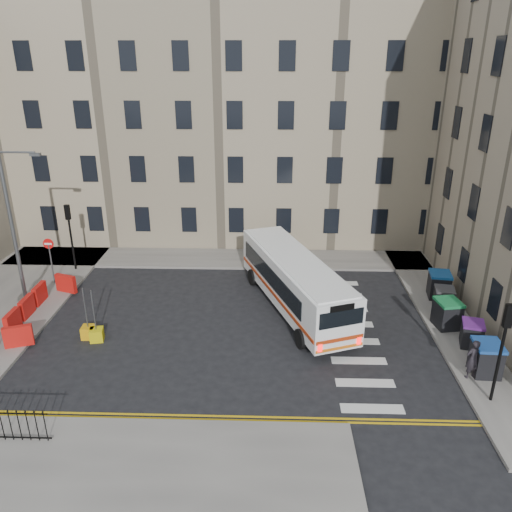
# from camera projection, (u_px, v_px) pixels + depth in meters

# --- Properties ---
(ground) EXTENTS (120.00, 120.00, 0.00)m
(ground) POSITION_uv_depth(u_px,v_px,m) (268.00, 327.00, 24.57)
(ground) COLOR black
(ground) RESTS_ON ground
(pavement_north) EXTENTS (36.00, 3.20, 0.15)m
(pavement_north) POSITION_uv_depth(u_px,v_px,m) (178.00, 258.00, 32.69)
(pavement_north) COLOR slate
(pavement_north) RESTS_ON ground
(pavement_east) EXTENTS (2.40, 26.00, 0.15)m
(pavement_east) POSITION_uv_depth(u_px,v_px,m) (429.00, 292.00, 27.98)
(pavement_east) COLOR slate
(pavement_east) RESTS_ON ground
(pavement_sw) EXTENTS (20.00, 6.00, 0.15)m
(pavement_sw) POSITION_uv_depth(u_px,v_px,m) (40.00, 484.00, 15.48)
(pavement_sw) COLOR slate
(pavement_sw) RESTS_ON ground
(terrace_north) EXTENTS (38.30, 10.80, 17.20)m
(terrace_north) POSITION_uv_depth(u_px,v_px,m) (174.00, 112.00, 35.91)
(terrace_north) COLOR gray
(terrace_north) RESTS_ON ground
(traffic_light_east) EXTENTS (0.28, 0.22, 4.10)m
(traffic_light_east) POSITION_uv_depth(u_px,v_px,m) (504.00, 338.00, 18.14)
(traffic_light_east) COLOR black
(traffic_light_east) RESTS_ON pavement_east
(traffic_light_nw) EXTENTS (0.28, 0.22, 4.10)m
(traffic_light_nw) POSITION_uv_depth(u_px,v_px,m) (70.00, 227.00, 29.87)
(traffic_light_nw) COLOR black
(traffic_light_nw) RESTS_ON pavement_west
(streetlamp) EXTENTS (0.50, 0.22, 8.14)m
(streetlamp) POSITION_uv_depth(u_px,v_px,m) (12.00, 228.00, 25.18)
(streetlamp) COLOR #595B5E
(streetlamp) RESTS_ON pavement_west
(no_entry_north) EXTENTS (0.60, 0.08, 3.00)m
(no_entry_north) POSITION_uv_depth(u_px,v_px,m) (50.00, 251.00, 28.33)
(no_entry_north) COLOR #595B5E
(no_entry_north) RESTS_ON pavement_west
(roadworks_barriers) EXTENTS (1.66, 6.26, 1.00)m
(roadworks_barriers) POSITION_uv_depth(u_px,v_px,m) (34.00, 307.00, 25.14)
(roadworks_barriers) COLOR red
(roadworks_barriers) RESTS_ON pavement_west
(bus) EXTENTS (5.75, 10.48, 2.81)m
(bus) POSITION_uv_depth(u_px,v_px,m) (294.00, 280.00, 25.80)
(bus) COLOR white
(bus) RESTS_ON ground
(wheelie_bin_a) EXTENTS (1.16, 1.32, 1.40)m
(wheelie_bin_a) POSITION_uv_depth(u_px,v_px,m) (486.00, 358.00, 20.54)
(wheelie_bin_a) COLOR black
(wheelie_bin_a) RESTS_ON pavement_east
(wheelie_bin_b) EXTENTS (1.18, 1.28, 1.18)m
(wheelie_bin_b) POSITION_uv_depth(u_px,v_px,m) (472.00, 334.00, 22.53)
(wheelie_bin_b) COLOR black
(wheelie_bin_b) RESTS_ON pavement_east
(wheelie_bin_c) EXTENTS (1.27, 1.41, 1.38)m
(wheelie_bin_c) POSITION_uv_depth(u_px,v_px,m) (447.00, 313.00, 24.10)
(wheelie_bin_c) COLOR black
(wheelie_bin_c) RESTS_ON pavement_east
(wheelie_bin_d) EXTENTS (1.13, 1.25, 1.21)m
(wheelie_bin_d) POSITION_uv_depth(u_px,v_px,m) (444.00, 299.00, 25.71)
(wheelie_bin_d) COLOR black
(wheelie_bin_d) RESTS_ON pavement_east
(wheelie_bin_e) EXTENTS (1.27, 1.42, 1.41)m
(wheelie_bin_e) POSITION_uv_depth(u_px,v_px,m) (439.00, 285.00, 27.07)
(wheelie_bin_e) COLOR black
(wheelie_bin_e) RESTS_ON pavement_east
(pedestrian) EXTENTS (0.72, 0.57, 1.74)m
(pedestrian) POSITION_uv_depth(u_px,v_px,m) (473.00, 359.00, 20.17)
(pedestrian) COLOR black
(pedestrian) RESTS_ON pavement_east
(bollard_yellow) EXTENTS (0.62, 0.62, 0.60)m
(bollard_yellow) POSITION_uv_depth(u_px,v_px,m) (89.00, 332.00, 23.54)
(bollard_yellow) COLOR orange
(bollard_yellow) RESTS_ON ground
(bollard_chevron) EXTENTS (0.70, 0.70, 0.60)m
(bollard_chevron) POSITION_uv_depth(u_px,v_px,m) (97.00, 335.00, 23.31)
(bollard_chevron) COLOR #C2B10B
(bollard_chevron) RESTS_ON ground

